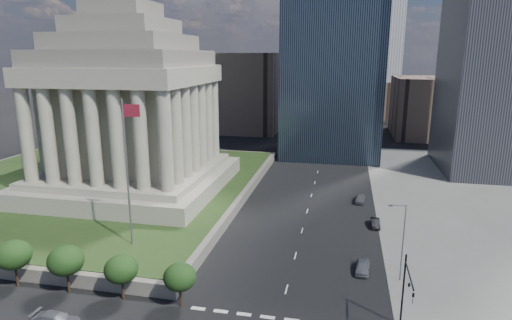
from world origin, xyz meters
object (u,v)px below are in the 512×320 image
(parked_sedan_near, at_px, (363,267))
(parked_sedan_far, at_px, (360,199))
(suv_grey, at_px, (56,320))
(parked_sedan_mid, at_px, (375,223))
(flagpole, at_px, (128,166))
(traffic_signal_ne, at_px, (406,289))
(street_lamp_north, at_px, (402,238))
(war_memorial, at_px, (128,87))

(parked_sedan_near, xyz_separation_m, parked_sedan_far, (0.34, 27.48, -0.00))
(parked_sedan_near, bearing_deg, parked_sedan_far, 94.04)
(suv_grey, relative_size, parked_sedan_far, 1.20)
(parked_sedan_near, distance_m, parked_sedan_mid, 16.04)
(flagpole, relative_size, parked_sedan_far, 4.65)
(traffic_signal_ne, xyz_separation_m, suv_grey, (-34.68, -5.81, -4.50))
(street_lamp_north, bearing_deg, traffic_signal_ne, -94.19)
(war_memorial, relative_size, parked_sedan_near, 9.04)
(flagpole, relative_size, street_lamp_north, 2.00)
(traffic_signal_ne, bearing_deg, parked_sedan_mid, 92.02)
(parked_sedan_near, bearing_deg, flagpole, -171.12)
(parked_sedan_mid, xyz_separation_m, parked_sedan_far, (-2.16, 11.64, 0.10))
(parked_sedan_near, bearing_deg, suv_grey, -144.79)
(traffic_signal_ne, height_order, parked_sedan_mid, traffic_signal_ne)
(flagpole, distance_m, traffic_signal_ne, 36.69)
(flagpole, height_order, parked_sedan_mid, flagpole)
(parked_sedan_far, bearing_deg, traffic_signal_ne, -79.05)
(war_memorial, xyz_separation_m, parked_sedan_near, (43.00, -21.77, -20.66))
(parked_sedan_near, height_order, parked_sedan_mid, parked_sedan_near)
(traffic_signal_ne, height_order, parked_sedan_far, traffic_signal_ne)
(war_memorial, height_order, parked_sedan_mid, war_memorial)
(flagpole, bearing_deg, street_lamp_north, 1.63)
(war_memorial, bearing_deg, suv_grey, -73.58)
(suv_grey, height_order, parked_sedan_mid, suv_grey)
(war_memorial, height_order, flagpole, war_memorial)
(flagpole, xyz_separation_m, parked_sedan_mid, (33.33, 18.08, -12.48))
(flagpole, xyz_separation_m, parked_sedan_far, (31.17, 29.71, -12.38))
(parked_sedan_far, bearing_deg, war_memorial, -166.06)
(traffic_signal_ne, height_order, suv_grey, traffic_signal_ne)
(war_memorial, bearing_deg, street_lamp_north, -25.92)
(flagpole, distance_m, suv_grey, 20.31)
(street_lamp_north, bearing_deg, flagpole, -178.37)
(suv_grey, bearing_deg, flagpole, -0.76)
(suv_grey, xyz_separation_m, parked_sedan_far, (31.52, 45.82, -0.02))
(flagpole, bearing_deg, war_memorial, 116.89)
(parked_sedan_mid, distance_m, parked_sedan_far, 11.84)
(traffic_signal_ne, height_order, parked_sedan_near, traffic_signal_ne)
(war_memorial, relative_size, flagpole, 1.95)
(street_lamp_north, xyz_separation_m, parked_sedan_near, (-4.33, 1.23, -4.93))
(flagpole, height_order, street_lamp_north, flagpole)
(parked_sedan_mid, bearing_deg, parked_sedan_far, 99.18)
(war_memorial, xyz_separation_m, street_lamp_north, (47.33, -23.00, -15.74))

